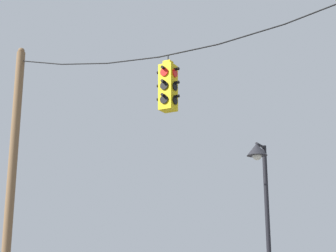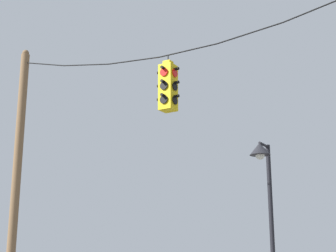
# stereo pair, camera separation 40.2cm
# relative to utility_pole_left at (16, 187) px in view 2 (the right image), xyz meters

# --- Properties ---
(utility_pole_left) EXTENTS (0.24, 0.24, 7.94)m
(utility_pole_left) POSITION_rel_utility_pole_left_xyz_m (0.00, 0.00, 0.00)
(utility_pole_left) COLOR brown
(utility_pole_left) RESTS_ON ground_plane
(span_wire) EXTENTS (10.73, 0.03, 0.83)m
(span_wire) POSITION_rel_utility_pole_left_xyz_m (5.36, 0.00, 3.06)
(span_wire) COLOR black
(traffic_light_over_intersection) EXTENTS (0.58, 0.58, 1.36)m
(traffic_light_over_intersection) POSITION_rel_utility_pole_left_xyz_m (4.83, 0.00, 2.00)
(traffic_light_over_intersection) COLOR yellow
(street_lamp) EXTENTS (0.54, 0.93, 5.07)m
(street_lamp) POSITION_rel_utility_pole_left_xyz_m (5.95, 2.99, -0.02)
(street_lamp) COLOR black
(street_lamp) RESTS_ON ground_plane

